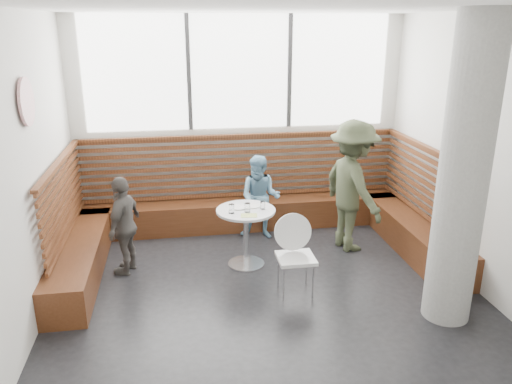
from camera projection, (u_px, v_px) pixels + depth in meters
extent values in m
cube|color=silver|center=(271.00, 168.00, 5.28)|extent=(5.00, 5.00, 3.20)
cube|color=black|center=(270.00, 300.00, 5.79)|extent=(5.00, 5.00, 0.01)
cube|color=white|center=(273.00, 8.00, 4.77)|extent=(5.00, 5.00, 0.01)
cube|color=white|center=(240.00, 72.00, 7.35)|extent=(4.50, 0.02, 1.65)
cube|color=#3F3F42|center=(189.00, 73.00, 7.22)|extent=(0.06, 0.04, 1.65)
cube|color=#3F3F42|center=(290.00, 72.00, 7.45)|extent=(0.06, 0.04, 1.65)
cube|color=#472411|center=(243.00, 214.00, 7.82)|extent=(5.00, 0.50, 0.45)
cube|color=#472411|center=(84.00, 251.00, 6.54)|extent=(0.50, 2.50, 0.45)
cube|color=#472411|center=(406.00, 229.00, 7.23)|extent=(0.50, 2.50, 0.45)
cube|color=#4D2713|center=(241.00, 166.00, 7.75)|extent=(4.88, 0.08, 0.98)
cube|color=#4D2713|center=(64.00, 199.00, 6.29)|extent=(0.08, 2.38, 0.98)
cube|color=#4D2713|center=(422.00, 181.00, 7.03)|extent=(0.08, 2.38, 0.98)
cylinder|color=gray|center=(463.00, 176.00, 5.00)|extent=(0.50, 0.50, 3.20)
cylinder|color=white|center=(26.00, 102.00, 5.05)|extent=(0.03, 0.50, 0.50)
cylinder|color=silver|center=(246.00, 264.00, 6.65)|extent=(0.48, 0.48, 0.03)
cylinder|color=silver|center=(246.00, 238.00, 6.53)|extent=(0.07, 0.07, 0.75)
cylinder|color=#B7B7BA|center=(246.00, 211.00, 6.41)|extent=(0.77, 0.77, 0.03)
cube|color=white|center=(296.00, 258.00, 5.81)|extent=(0.43, 0.41, 0.04)
cylinder|color=white|center=(293.00, 232.00, 5.90)|extent=(0.45, 0.10, 0.45)
cylinder|color=silver|center=(284.00, 284.00, 5.71)|extent=(0.02, 0.02, 0.44)
cylinder|color=silver|center=(313.00, 282.00, 5.77)|extent=(0.02, 0.02, 0.44)
cylinder|color=silver|center=(278.00, 272.00, 6.00)|extent=(0.02, 0.02, 0.44)
cylinder|color=silver|center=(306.00, 270.00, 6.05)|extent=(0.02, 0.02, 0.44)
imported|color=#3F472F|center=(353.00, 186.00, 6.89)|extent=(0.95, 1.32, 1.84)
imported|color=#74AACA|center=(260.00, 198.00, 7.34)|extent=(0.74, 0.67, 1.25)
imported|color=#55514D|center=(125.00, 225.00, 6.29)|extent=(0.56, 0.81, 1.28)
cylinder|color=white|center=(238.00, 207.00, 6.46)|extent=(0.21, 0.21, 0.01)
cylinder|color=white|center=(252.00, 206.00, 6.51)|extent=(0.21, 0.21, 0.01)
cylinder|color=white|center=(231.00, 209.00, 6.27)|extent=(0.07, 0.07, 0.11)
cylinder|color=white|center=(247.00, 208.00, 6.31)|extent=(0.07, 0.07, 0.12)
cylinder|color=white|center=(263.00, 205.00, 6.41)|extent=(0.06, 0.06, 0.10)
cube|color=#A5C64C|center=(249.00, 215.00, 6.20)|extent=(0.22, 0.17, 0.00)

